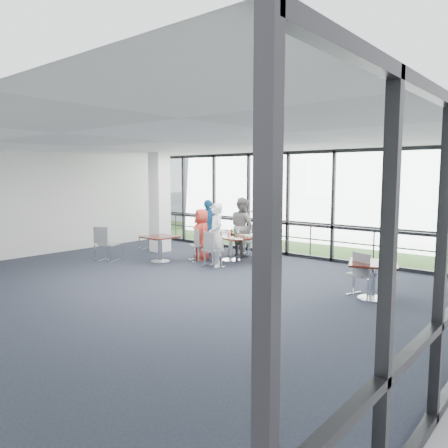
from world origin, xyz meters
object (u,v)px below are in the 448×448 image
Objects in this scene: side_table_right at (373,268)px; diner_far_left at (243,226)px; main_table at (231,240)px; diner_end at (209,227)px; diner_near_right at (216,235)px; chair_main_fl at (247,241)px; chair_spare_lb at (149,237)px; chair_main_nl at (198,245)px; structural_column at (160,203)px; diner_far_right at (260,232)px; chair_main_nr at (213,250)px; chair_spare_la at (109,244)px; chair_spare_r at (361,275)px; chair_main_fr at (263,246)px; chair_main_end at (208,239)px; side_table_left at (160,240)px; diner_near_left at (202,235)px.

side_table_right is 0.65× the size of diner_far_left.
main_table is 1.15× the size of diner_end.
diner_end is (-1.40, 1.28, -0.01)m from diner_near_right.
chair_main_fl is 1.02× the size of chair_spare_lb.
diner_end is at bearing 148.52° from chair_main_nl.
structural_column is 2.94m from main_table.
side_table_right is 1.41× the size of chair_spare_lb.
diner_far_right is 1.67m from chair_main_nr.
diner_far_left reaches higher than chair_spare_la.
main_table is 3.30m from chair_spare_lb.
chair_spare_r is (4.64, -2.30, 0.03)m from chair_main_fl.
chair_main_fr is (0.88, -0.41, -0.02)m from chair_main_fl.
main_table is 1.14× the size of diner_near_right.
side_table_right is 6.23m from chair_main_end.
chair_main_nl is at bearing 146.31° from chair_spare_lb.
chair_main_nr is (0.24, -1.06, -0.13)m from main_table.
diner_near_right is at bearing -165.09° from chair_spare_r.
diner_far_left is 1.05× the size of diner_end.
chair_main_end is (-1.50, 1.33, -0.40)m from diner_near_right.
chair_main_fl reaches higher than side_table_left.
structural_column is 3.95× the size of chair_main_fr.
diner_near_left is at bearing 100.55° from chair_main_fl.
chair_spare_la is at bearing 81.27° from chair_main_fl.
chair_main_nl is 2.65m from chair_spare_lb.
structural_column is 3.39× the size of chair_main_end.
chair_main_end is (-1.08, -0.63, 0.05)m from chair_main_fl.
diner_far_right is 1.78× the size of chair_main_nl.
diner_near_left is at bearing 52.85° from side_table_left.
structural_column is 2.42m from chair_main_nl.
diner_near_right is at bearing 107.97° from chair_main_nr.
diner_far_right is (0.44, 1.43, -0.04)m from diner_near_right.
chair_spare_lb is (-7.99, 1.05, -0.23)m from side_table_right.
side_table_right is at bearing -173.93° from chair_main_fr.
chair_spare_r is at bearing 179.88° from diner_far_left.
main_table is 3.54m from chair_spare_la.
diner_far_left reaches higher than chair_main_end.
main_table is at bearing 137.27° from diner_near_right.
main_table and side_table_left have the same top height.
diner_far_right is at bearing 43.80° from side_table_left.
diner_end is at bearing 54.68° from diner_far_left.
diner_near_left is 1.82m from chair_main_fr.
side_table_right is at bearing -179.53° from diner_far_left.
diner_far_left is 1.09× the size of diner_far_right.
chair_spare_r is (5.12, -0.75, -0.30)m from diner_near_left.
diner_far_right is at bearing 114.56° from chair_main_fr.
structural_column is at bearing -168.41° from chair_spare_r.
diner_end reaches higher than side_table_right.
structural_column reaches higher than diner_near_left.
diner_far_right is at bearing 113.08° from chair_main_end.
diner_far_right reaches higher than chair_spare_la.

